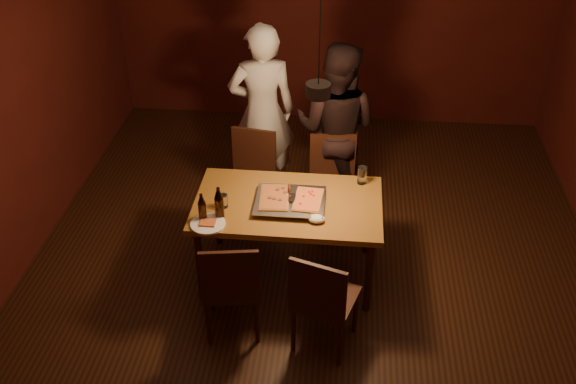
# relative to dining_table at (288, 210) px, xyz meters

# --- Properties ---
(room_shell) EXTENTS (6.00, 6.00, 6.00)m
(room_shell) POSITION_rel_dining_table_xyz_m (0.22, -0.02, 0.72)
(room_shell) COLOR #391E0F
(room_shell) RESTS_ON ground
(dining_table) EXTENTS (1.50, 0.90, 0.75)m
(dining_table) POSITION_rel_dining_table_xyz_m (0.00, 0.00, 0.00)
(dining_table) COLOR #966326
(dining_table) RESTS_ON floor
(chair_far_left) EXTENTS (0.48, 0.48, 0.49)m
(chair_far_left) POSITION_rel_dining_table_xyz_m (-0.42, 0.82, -0.14)
(chair_far_left) COLOR #38190F
(chair_far_left) RESTS_ON floor
(chair_far_right) EXTENTS (0.45, 0.45, 0.49)m
(chair_far_right) POSITION_rel_dining_table_xyz_m (0.33, 0.79, -0.14)
(chair_far_right) COLOR #38190F
(chair_far_right) RESTS_ON floor
(chair_near_left) EXTENTS (0.48, 0.48, 0.49)m
(chair_near_left) POSITION_rel_dining_table_xyz_m (-0.35, -0.73, -0.14)
(chair_near_left) COLOR #38190F
(chair_near_left) RESTS_ON floor
(chair_near_right) EXTENTS (0.53, 0.53, 0.49)m
(chair_near_right) POSITION_rel_dining_table_xyz_m (0.32, -0.82, -0.14)
(chair_near_right) COLOR #38190F
(chair_near_right) RESTS_ON floor
(pizza_tray) EXTENTS (0.58, 0.48, 0.05)m
(pizza_tray) POSITION_rel_dining_table_xyz_m (0.02, -0.03, 0.10)
(pizza_tray) COLOR silver
(pizza_tray) RESTS_ON dining_table
(pizza_meat) EXTENTS (0.25, 0.38, 0.02)m
(pizza_meat) POSITION_rel_dining_table_xyz_m (-0.10, -0.02, 0.13)
(pizza_meat) COLOR maroon
(pizza_meat) RESTS_ON pizza_tray
(pizza_cheese) EXTENTS (0.24, 0.35, 0.02)m
(pizza_cheese) POSITION_rel_dining_table_xyz_m (0.16, -0.03, 0.13)
(pizza_cheese) COLOR gold
(pizza_cheese) RESTS_ON pizza_tray
(spatula) EXTENTS (0.12, 0.25, 0.04)m
(spatula) POSITION_rel_dining_table_xyz_m (0.02, -0.02, 0.14)
(spatula) COLOR silver
(spatula) RESTS_ON pizza_tray
(beer_bottle_a) EXTENTS (0.06, 0.06, 0.23)m
(beer_bottle_a) POSITION_rel_dining_table_xyz_m (-0.63, -0.29, 0.19)
(beer_bottle_a) COLOR black
(beer_bottle_a) RESTS_ON dining_table
(beer_bottle_b) EXTENTS (0.07, 0.07, 0.27)m
(beer_bottle_b) POSITION_rel_dining_table_xyz_m (-0.51, -0.25, 0.21)
(beer_bottle_b) COLOR black
(beer_bottle_b) RESTS_ON dining_table
(water_glass_left) EXTENTS (0.07, 0.07, 0.11)m
(water_glass_left) POSITION_rel_dining_table_xyz_m (-0.50, -0.11, 0.13)
(water_glass_left) COLOR silver
(water_glass_left) RESTS_ON dining_table
(water_glass_right) EXTENTS (0.07, 0.07, 0.15)m
(water_glass_right) POSITION_rel_dining_table_xyz_m (0.58, 0.34, 0.15)
(water_glass_right) COLOR silver
(water_glass_right) RESTS_ON dining_table
(plate_slice) EXTENTS (0.27, 0.27, 0.03)m
(plate_slice) POSITION_rel_dining_table_xyz_m (-0.58, -0.36, 0.08)
(plate_slice) COLOR white
(plate_slice) RESTS_ON dining_table
(napkin) EXTENTS (0.13, 0.10, 0.05)m
(napkin) POSITION_rel_dining_table_xyz_m (0.24, -0.24, 0.10)
(napkin) COLOR white
(napkin) RESTS_ON dining_table
(diner_white) EXTENTS (0.72, 0.56, 1.76)m
(diner_white) POSITION_rel_dining_table_xyz_m (-0.38, 1.30, 0.20)
(diner_white) COLOR silver
(diner_white) RESTS_ON floor
(diner_dark) EXTENTS (0.95, 0.83, 1.67)m
(diner_dark) POSITION_rel_dining_table_xyz_m (0.34, 1.12, 0.16)
(diner_dark) COLOR black
(diner_dark) RESTS_ON floor
(pendant_lamp) EXTENTS (0.18, 0.18, 1.10)m
(pendant_lamp) POSITION_rel_dining_table_xyz_m (0.22, -0.02, 1.08)
(pendant_lamp) COLOR black
(pendant_lamp) RESTS_ON ceiling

